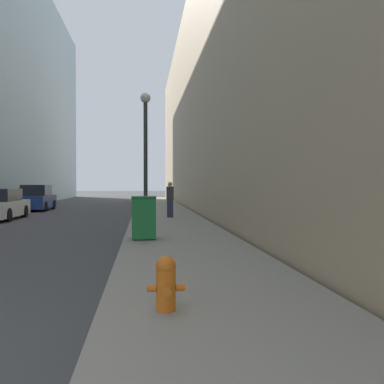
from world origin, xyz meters
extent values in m
cube|color=gray|center=(5.53, 18.00, 0.06)|extent=(3.46, 60.00, 0.13)
cube|color=tan|center=(13.36, 26.00, 7.34)|extent=(12.00, 60.00, 14.67)
cylinder|color=orange|center=(4.69, 2.13, 0.40)|extent=(0.25, 0.25, 0.53)
sphere|color=orange|center=(4.69, 2.13, 0.71)|extent=(0.27, 0.27, 0.27)
cylinder|color=orange|center=(4.69, 2.13, 0.79)|extent=(0.07, 0.07, 0.06)
cylinder|color=orange|center=(4.69, 1.94, 0.42)|extent=(0.11, 0.12, 0.11)
cylinder|color=orange|center=(4.50, 2.13, 0.42)|extent=(0.12, 0.09, 0.09)
cylinder|color=orange|center=(4.87, 2.13, 0.42)|extent=(0.12, 0.09, 0.09)
cube|color=#1E7538|center=(4.40, 9.29, 0.74)|extent=(0.69, 0.67, 1.15)
cube|color=#16572A|center=(4.40, 9.29, 1.36)|extent=(0.71, 0.68, 0.08)
cylinder|color=black|center=(4.11, 9.57, 0.21)|extent=(0.05, 0.16, 0.16)
cylinder|color=black|center=(4.70, 9.57, 0.21)|extent=(0.05, 0.16, 0.16)
cylinder|color=#2D332D|center=(4.47, 13.96, 0.25)|extent=(0.30, 0.30, 0.25)
cylinder|color=#2D332D|center=(4.47, 13.96, 2.59)|extent=(0.16, 0.16, 4.93)
sphere|color=silver|center=(4.47, 13.96, 5.22)|extent=(0.41, 0.41, 0.41)
cylinder|color=black|center=(-1.86, 19.91, 0.32)|extent=(0.24, 0.64, 0.64)
cylinder|color=black|center=(-1.86, 17.13, 0.32)|extent=(0.24, 0.64, 0.64)
cube|color=navy|center=(-2.66, 25.78, 0.57)|extent=(1.75, 4.16, 0.83)
cube|color=#1E2328|center=(-2.66, 25.78, 1.34)|extent=(1.54, 2.16, 0.70)
cylinder|color=black|center=(-3.46, 27.03, 0.32)|extent=(0.24, 0.64, 0.64)
cylinder|color=black|center=(-1.85, 27.03, 0.32)|extent=(0.24, 0.64, 0.64)
cylinder|color=black|center=(-3.46, 24.54, 0.32)|extent=(0.24, 0.64, 0.64)
cylinder|color=black|center=(-1.85, 24.54, 0.32)|extent=(0.24, 0.64, 0.64)
cube|color=#2D3347|center=(5.67, 17.41, 0.55)|extent=(0.30, 0.21, 0.84)
cube|color=#333338|center=(5.67, 17.41, 1.30)|extent=(0.35, 0.21, 0.66)
sphere|color=tan|center=(5.67, 17.41, 1.74)|extent=(0.23, 0.23, 0.23)
camera|label=1|loc=(4.41, -3.37, 1.77)|focal=40.00mm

